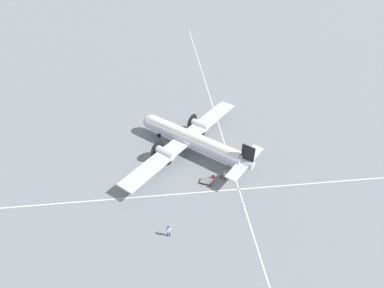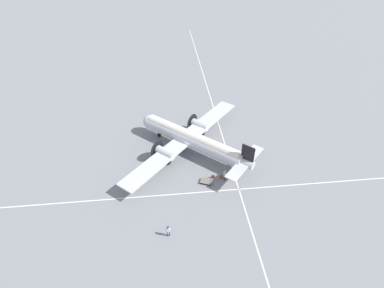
% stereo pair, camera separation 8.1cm
% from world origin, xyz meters
% --- Properties ---
extents(ground_plane, '(300.00, 300.00, 0.00)m').
position_xyz_m(ground_plane, '(0.00, 0.00, 0.00)').
color(ground_plane, slate).
extents(apron_line_eastwest, '(120.00, 0.16, 0.01)m').
position_xyz_m(apron_line_eastwest, '(0.00, -8.63, 0.00)').
color(apron_line_eastwest, silver).
rests_on(apron_line_eastwest, ground_plane).
extents(apron_line_northsouth, '(0.16, 120.00, 0.01)m').
position_xyz_m(apron_line_northsouth, '(5.48, 0.00, 0.00)').
color(apron_line_northsouth, silver).
rests_on(apron_line_northsouth, ground_plane).
extents(airliner_main, '(20.79, 21.31, 5.34)m').
position_xyz_m(airliner_main, '(-0.26, 0.23, 2.38)').
color(airliner_main, silver).
rests_on(airliner_main, ground_plane).
extents(crew_foreground, '(0.57, 0.30, 1.67)m').
position_xyz_m(crew_foreground, '(-4.29, -15.00, 1.05)').
color(crew_foreground, navy).
rests_on(crew_foreground, ground_plane).
extents(passenger_boarding, '(0.34, 0.55, 1.73)m').
position_xyz_m(passenger_boarding, '(3.88, -6.69, 1.06)').
color(passenger_boarding, '#473D2D').
rests_on(passenger_boarding, ground_plane).
extents(suitcase_near_door, '(0.38, 0.20, 0.63)m').
position_xyz_m(suitcase_near_door, '(3.45, -6.32, 0.30)').
color(suitcase_near_door, brown).
rests_on(suitcase_near_door, ground_plane).
extents(suitcase_upright_spare, '(0.42, 0.18, 0.53)m').
position_xyz_m(suitcase_upright_spare, '(2.33, -6.12, 0.25)').
color(suitcase_upright_spare, maroon).
rests_on(suitcase_upright_spare, ground_plane).
extents(baggage_cart, '(1.91, 1.62, 0.56)m').
position_xyz_m(baggage_cart, '(1.28, -6.93, 0.27)').
color(baggage_cart, '#6B665B').
rests_on(baggage_cart, ground_plane).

